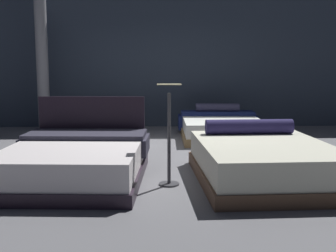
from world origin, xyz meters
TOP-DOWN VIEW (x-y plane):
  - ground_plane at (0.00, 0.00)m, footprint 18.00×18.00m
  - showroom_back_wall at (0.00, 3.14)m, footprint 18.00×0.06m
  - bed_0 at (-1.14, -1.60)m, footprint 1.76×2.15m
  - bed_1 at (1.16, -1.71)m, footprint 1.69×2.20m
  - bed_2 at (-1.18, 1.35)m, footprint 1.45×1.96m
  - bed_3 at (1.13, 1.40)m, footprint 1.66×1.94m
  - price_sign at (0.00, -1.87)m, footprint 0.28×0.24m
  - support_pillar at (-2.66, 2.53)m, footprint 0.26×0.26m

SIDE VIEW (x-z plane):
  - ground_plane at x=0.00m, z-range -0.02..0.00m
  - bed_3 at x=1.13m, z-range -0.11..0.53m
  - bed_2 at x=-1.18m, z-range 0.00..0.44m
  - bed_0 at x=-1.14m, z-range -0.24..0.73m
  - bed_1 at x=1.16m, z-range -0.09..0.58m
  - price_sign at x=0.00m, z-range -0.13..1.07m
  - showroom_back_wall at x=0.00m, z-range 0.00..3.50m
  - support_pillar at x=-2.66m, z-range 0.00..3.50m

